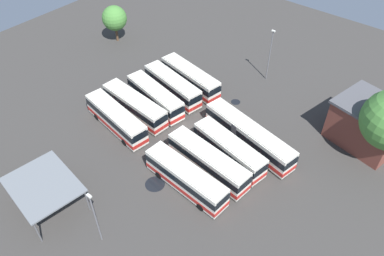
{
  "coord_description": "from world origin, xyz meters",
  "views": [
    {
      "loc": [
        25.08,
        -29.76,
        36.14
      ],
      "look_at": [
        1.11,
        -0.72,
        1.47
      ],
      "focal_mm": 35.35,
      "sensor_mm": 36.0,
      "label": 1
    }
  ],
  "objects_px": {
    "bus_row0_slot3": "(173,86)",
    "lamp_post_near_entrance": "(95,216)",
    "tree_south_edge": "(114,18)",
    "bus_row1_slot2": "(229,149)",
    "bus_row0_slot4": "(190,77)",
    "bus_row1_slot0": "(186,178)",
    "depot_building": "(369,124)",
    "bus_row1_slot3": "(248,135)",
    "maintenance_shelter": "(43,185)",
    "bus_row0_slot0": "(116,118)",
    "lamp_post_far_corner": "(270,53)",
    "bus_row1_slot1": "(208,161)",
    "bus_row0_slot1": "(135,106)",
    "bus_row0_slot2": "(155,97)"
  },
  "relations": [
    {
      "from": "bus_row0_slot3",
      "to": "lamp_post_near_entrance",
      "type": "height_order",
      "value": "lamp_post_near_entrance"
    },
    {
      "from": "tree_south_edge",
      "to": "bus_row1_slot2",
      "type": "bearing_deg",
      "value": -18.84
    },
    {
      "from": "bus_row0_slot4",
      "to": "bus_row1_slot0",
      "type": "distance_m",
      "value": 20.38
    },
    {
      "from": "depot_building",
      "to": "lamp_post_near_entrance",
      "type": "height_order",
      "value": "lamp_post_near_entrance"
    },
    {
      "from": "bus_row1_slot3",
      "to": "maintenance_shelter",
      "type": "bearing_deg",
      "value": -118.29
    },
    {
      "from": "bus_row1_slot2",
      "to": "depot_building",
      "type": "bearing_deg",
      "value": 50.11
    },
    {
      "from": "lamp_post_near_entrance",
      "to": "tree_south_edge",
      "type": "distance_m",
      "value": 42.34
    },
    {
      "from": "bus_row0_slot0",
      "to": "bus_row1_slot3",
      "type": "distance_m",
      "value": 18.23
    },
    {
      "from": "bus_row1_slot2",
      "to": "lamp_post_far_corner",
      "type": "bearing_deg",
      "value": 106.91
    },
    {
      "from": "bus_row1_slot0",
      "to": "bus_row1_slot1",
      "type": "distance_m",
      "value": 3.75
    },
    {
      "from": "bus_row0_slot1",
      "to": "bus_row0_slot0",
      "type": "bearing_deg",
      "value": -89.32
    },
    {
      "from": "tree_south_edge",
      "to": "lamp_post_far_corner",
      "type": "bearing_deg",
      "value": 14.04
    },
    {
      "from": "bus_row1_slot2",
      "to": "bus_row0_slot4",
      "type": "bearing_deg",
      "value": 147.07
    },
    {
      "from": "lamp_post_far_corner",
      "to": "bus_row1_slot3",
      "type": "bearing_deg",
      "value": -67.65
    },
    {
      "from": "bus_row0_slot3",
      "to": "bus_row1_slot2",
      "type": "relative_size",
      "value": 1.02
    },
    {
      "from": "maintenance_shelter",
      "to": "lamp_post_far_corner",
      "type": "bearing_deg",
      "value": 80.77
    },
    {
      "from": "bus_row0_slot1",
      "to": "bus_row1_slot1",
      "type": "height_order",
      "value": "same"
    },
    {
      "from": "bus_row1_slot1",
      "to": "bus_row0_slot4",
      "type": "bearing_deg",
      "value": 136.75
    },
    {
      "from": "bus_row1_slot2",
      "to": "bus_row1_slot3",
      "type": "xyz_separation_m",
      "value": [
        0.45,
        3.76,
        0.0
      ]
    },
    {
      "from": "bus_row0_slot3",
      "to": "bus_row1_slot3",
      "type": "relative_size",
      "value": 0.78
    },
    {
      "from": "bus_row0_slot0",
      "to": "lamp_post_near_entrance",
      "type": "distance_m",
      "value": 17.81
    },
    {
      "from": "bus_row0_slot0",
      "to": "bus_row1_slot0",
      "type": "distance_m",
      "value": 14.42
    },
    {
      "from": "bus_row0_slot2",
      "to": "maintenance_shelter",
      "type": "xyz_separation_m",
      "value": [
        2.97,
        -20.8,
        1.64
      ]
    },
    {
      "from": "bus_row0_slot4",
      "to": "lamp_post_far_corner",
      "type": "relative_size",
      "value": 1.33
    },
    {
      "from": "lamp_post_far_corner",
      "to": "tree_south_edge",
      "type": "distance_m",
      "value": 29.06
    },
    {
      "from": "bus_row0_slot2",
      "to": "bus_row0_slot3",
      "type": "relative_size",
      "value": 0.99
    },
    {
      "from": "maintenance_shelter",
      "to": "tree_south_edge",
      "type": "height_order",
      "value": "tree_south_edge"
    },
    {
      "from": "depot_building",
      "to": "lamp_post_near_entrance",
      "type": "relative_size",
      "value": 1.33
    },
    {
      "from": "lamp_post_near_entrance",
      "to": "lamp_post_far_corner",
      "type": "bearing_deg",
      "value": 93.15
    },
    {
      "from": "bus_row1_slot1",
      "to": "maintenance_shelter",
      "type": "bearing_deg",
      "value": -125.02
    },
    {
      "from": "bus_row1_slot1",
      "to": "tree_south_edge",
      "type": "height_order",
      "value": "tree_south_edge"
    },
    {
      "from": "bus_row0_slot4",
      "to": "bus_row1_slot2",
      "type": "bearing_deg",
      "value": -32.93
    },
    {
      "from": "bus_row0_slot0",
      "to": "bus_row1_slot0",
      "type": "bearing_deg",
      "value": -7.81
    },
    {
      "from": "bus_row0_slot2",
      "to": "tree_south_edge",
      "type": "xyz_separation_m",
      "value": [
        -19.13,
        9.65,
        2.69
      ]
    },
    {
      "from": "bus_row0_slot4",
      "to": "tree_south_edge",
      "type": "distance_m",
      "value": 20.33
    },
    {
      "from": "bus_row0_slot0",
      "to": "bus_row1_slot0",
      "type": "relative_size",
      "value": 1.02
    },
    {
      "from": "bus_row0_slot0",
      "to": "lamp_post_far_corner",
      "type": "bearing_deg",
      "value": 67.38
    },
    {
      "from": "bus_row0_slot3",
      "to": "bus_row1_slot2",
      "type": "xyz_separation_m",
      "value": [
        14.54,
        -5.56,
        -0.0
      ]
    },
    {
      "from": "bus_row1_slot3",
      "to": "tree_south_edge",
      "type": "height_order",
      "value": "tree_south_edge"
    },
    {
      "from": "lamp_post_near_entrance",
      "to": "bus_row1_slot3",
      "type": "bearing_deg",
      "value": 79.43
    },
    {
      "from": "bus_row0_slot2",
      "to": "bus_row1_slot2",
      "type": "xyz_separation_m",
      "value": [
        14.71,
        -1.9,
        -0.0
      ]
    },
    {
      "from": "bus_row0_slot1",
      "to": "lamp_post_near_entrance",
      "type": "bearing_deg",
      "value": -54.39
    },
    {
      "from": "bus_row0_slot2",
      "to": "lamp_post_far_corner",
      "type": "bearing_deg",
      "value": 61.51
    },
    {
      "from": "tree_south_edge",
      "to": "bus_row0_slot3",
      "type": "bearing_deg",
      "value": -17.24
    },
    {
      "from": "bus_row1_slot0",
      "to": "bus_row0_slot3",
      "type": "bearing_deg",
      "value": 136.63
    },
    {
      "from": "bus_row0_slot3",
      "to": "bus_row1_slot3",
      "type": "xyz_separation_m",
      "value": [
        14.99,
        -1.8,
        0.0
      ]
    },
    {
      "from": "bus_row1_slot0",
      "to": "lamp_post_near_entrance",
      "type": "height_order",
      "value": "lamp_post_near_entrance"
    },
    {
      "from": "depot_building",
      "to": "maintenance_shelter",
      "type": "bearing_deg",
      "value": -125.54
    },
    {
      "from": "bus_row0_slot3",
      "to": "bus_row1_slot0",
      "type": "xyz_separation_m",
      "value": [
        13.32,
        -12.58,
        0.0
      ]
    },
    {
      "from": "bus_row0_slot3",
      "to": "bus_row0_slot0",
      "type": "bearing_deg",
      "value": -95.23
    }
  ]
}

